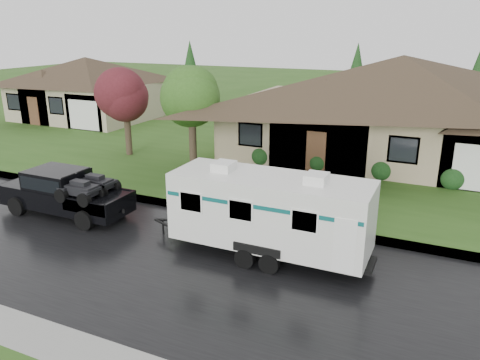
# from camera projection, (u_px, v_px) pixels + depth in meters

# --- Properties ---
(ground) EXTENTS (140.00, 140.00, 0.00)m
(ground) POSITION_uv_depth(u_px,v_px,m) (276.00, 253.00, 15.61)
(ground) COLOR #2C5019
(ground) RESTS_ON ground
(road) EXTENTS (140.00, 8.00, 0.01)m
(road) POSITION_uv_depth(u_px,v_px,m) (253.00, 281.00, 13.88)
(road) COLOR black
(road) RESTS_ON ground
(curb) EXTENTS (140.00, 0.50, 0.15)m
(curb) POSITION_uv_depth(u_px,v_px,m) (297.00, 226.00, 17.53)
(curb) COLOR gray
(curb) RESTS_ON ground
(lawn) EXTENTS (140.00, 26.00, 0.15)m
(lawn) POSITION_uv_depth(u_px,v_px,m) (362.00, 149.00, 28.56)
(lawn) COLOR #2C5019
(lawn) RESTS_ON ground
(house_main) EXTENTS (19.44, 10.80, 6.90)m
(house_main) POSITION_uv_depth(u_px,v_px,m) (405.00, 96.00, 25.55)
(house_main) COLOR tan
(house_main) RESTS_ON lawn
(house_far) EXTENTS (10.80, 8.64, 5.80)m
(house_far) POSITION_uv_depth(u_px,v_px,m) (88.00, 83.00, 36.98)
(house_far) COLOR tan
(house_far) RESTS_ON lawn
(tree_left_green) EXTENTS (3.28, 3.28, 5.44)m
(tree_left_green) POSITION_uv_depth(u_px,v_px,m) (191.00, 96.00, 23.20)
(tree_left_green) COLOR #382B1E
(tree_left_green) RESTS_ON lawn
(tree_red) EXTENTS (2.97, 2.97, 4.92)m
(tree_red) POSITION_uv_depth(u_px,v_px,m) (125.00, 95.00, 26.09)
(tree_red) COLOR #382B1E
(tree_red) RESTS_ON lawn
(shrub_row) EXTENTS (13.60, 1.00, 1.00)m
(shrub_row) POSITION_uv_depth(u_px,v_px,m) (382.00, 169.00, 22.66)
(shrub_row) COLOR #143814
(shrub_row) RESTS_ON lawn
(pickup_truck) EXTENTS (5.46, 2.07, 1.82)m
(pickup_truck) POSITION_uv_depth(u_px,v_px,m) (63.00, 191.00, 18.59)
(pickup_truck) COLOR black
(pickup_truck) RESTS_ON ground
(travel_trailer) EXTENTS (6.73, 2.36, 3.02)m
(travel_trailer) POSITION_uv_depth(u_px,v_px,m) (270.00, 210.00, 14.93)
(travel_trailer) COLOR silver
(travel_trailer) RESTS_ON ground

